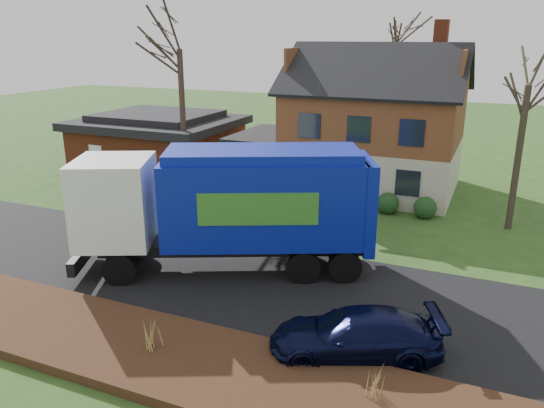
% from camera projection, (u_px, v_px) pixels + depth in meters
% --- Properties ---
extents(ground, '(120.00, 120.00, 0.00)m').
position_uv_depth(ground, '(229.00, 278.00, 19.41)').
color(ground, '#274717').
rests_on(ground, ground).
extents(road, '(80.00, 7.00, 0.02)m').
position_uv_depth(road, '(229.00, 277.00, 19.40)').
color(road, black).
rests_on(road, ground).
extents(mulch_verge, '(80.00, 3.50, 0.30)m').
position_uv_depth(mulch_verge, '(140.00, 349.00, 14.73)').
color(mulch_verge, black).
rests_on(mulch_verge, ground).
extents(main_house, '(12.95, 8.95, 9.26)m').
position_uv_depth(main_house, '(366.00, 118.00, 29.78)').
color(main_house, beige).
rests_on(main_house, ground).
extents(ranch_house, '(9.80, 8.20, 3.70)m').
position_uv_depth(ranch_house, '(159.00, 141.00, 34.76)').
color(ranch_house, brown).
rests_on(ranch_house, ground).
extents(garbage_truck, '(11.01, 7.14, 4.63)m').
position_uv_depth(garbage_truck, '(232.00, 202.00, 19.32)').
color(garbage_truck, black).
rests_on(garbage_truck, ground).
extents(silver_sedan, '(4.85, 3.22, 1.51)m').
position_uv_depth(silver_sedan, '(232.00, 209.00, 24.57)').
color(silver_sedan, '#A2A5AA').
rests_on(silver_sedan, ground).
extents(navy_wagon, '(5.06, 3.59, 1.36)m').
position_uv_depth(navy_wagon, '(355.00, 335.00, 14.43)').
color(navy_wagon, black).
rests_on(navy_wagon, ground).
extents(tree_front_west, '(3.62, 3.62, 10.77)m').
position_uv_depth(tree_front_west, '(178.00, 27.00, 28.41)').
color(tree_front_west, '#3A2A22').
rests_on(tree_front_west, ground).
extents(tree_front_east, '(3.32, 3.32, 9.23)m').
position_uv_depth(tree_front_east, '(532.00, 59.00, 22.04)').
color(tree_front_east, '#382E22').
rests_on(tree_front_east, ground).
extents(tree_back, '(3.50, 3.50, 11.08)m').
position_uv_depth(tree_back, '(398.00, 23.00, 34.06)').
color(tree_back, '#423327').
rests_on(tree_back, ground).
extents(grass_clump_mid, '(0.37, 0.30, 1.02)m').
position_uv_depth(grass_clump_mid, '(152.00, 331.00, 14.37)').
color(grass_clump_mid, '#A8964A').
rests_on(grass_clump_mid, mulch_verge).
extents(grass_clump_east, '(0.32, 0.26, 0.80)m').
position_uv_depth(grass_clump_east, '(376.00, 383.00, 12.42)').
color(grass_clump_east, '#A18347').
rests_on(grass_clump_east, mulch_verge).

